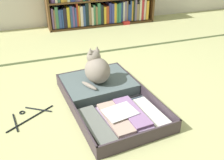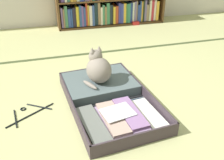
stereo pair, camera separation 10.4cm
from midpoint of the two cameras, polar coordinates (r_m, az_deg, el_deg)
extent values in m
plane|color=tan|center=(1.77, -0.21, -8.78)|extent=(10.00, 10.00, 0.00)
cube|color=#3E4A29|center=(2.77, -8.60, 5.79)|extent=(4.80, 0.05, 0.00)
cube|color=brown|center=(3.63, -15.72, 16.83)|extent=(0.03, 0.29, 0.75)
cube|color=brown|center=(3.86, -3.08, 12.96)|extent=(1.57, 0.29, 0.02)
cube|color=slate|center=(3.67, -14.61, 13.86)|extent=(0.03, 0.25, 0.28)
cube|color=#8E6E4C|center=(3.67, -14.17, 13.79)|extent=(0.02, 0.25, 0.26)
cube|color=#437C55|center=(3.68, -13.71, 14.15)|extent=(0.04, 0.25, 0.30)
cube|color=#314996|center=(3.69, -13.01, 13.95)|extent=(0.04, 0.25, 0.26)
cube|color=#2C4A8E|center=(3.69, -12.47, 14.00)|extent=(0.02, 0.25, 0.25)
cube|color=#221E2C|center=(3.70, -11.91, 14.19)|extent=(0.04, 0.25, 0.27)
cube|color=gold|center=(3.71, -11.19, 14.37)|extent=(0.04, 0.25, 0.28)
cube|color=#2F4C87|center=(3.70, -10.56, 14.53)|extent=(0.03, 0.25, 0.29)
cube|color=#724D96|center=(3.70, -10.09, 14.53)|extent=(0.02, 0.25, 0.29)
cube|color=#334A8F|center=(3.72, -9.60, 14.47)|extent=(0.03, 0.25, 0.27)
cube|color=#B93B27|center=(3.73, -9.21, 14.95)|extent=(0.02, 0.25, 0.32)
cube|color=gold|center=(3.73, -8.81, 14.78)|extent=(0.02, 0.25, 0.29)
cube|color=silver|center=(3.73, -8.26, 14.72)|extent=(0.04, 0.25, 0.28)
cube|color=#375093|center=(3.73, -7.69, 14.81)|extent=(0.03, 0.25, 0.29)
cube|color=#17272B|center=(3.75, -7.06, 15.16)|extent=(0.04, 0.25, 0.32)
cube|color=#9C7956|center=(3.76, -6.41, 15.24)|extent=(0.03, 0.25, 0.31)
cube|color=beige|center=(3.76, -5.82, 14.78)|extent=(0.03, 0.25, 0.25)
cube|color=#498B62|center=(3.78, -5.38, 15.07)|extent=(0.03, 0.25, 0.28)
cube|color=#91754E|center=(3.78, -4.86, 14.93)|extent=(0.02, 0.25, 0.26)
cube|color=#3C8057|center=(3.79, -4.34, 15.34)|extent=(0.04, 0.25, 0.30)
cube|color=#202A30|center=(3.81, -3.66, 15.21)|extent=(0.04, 0.25, 0.27)
cube|color=gold|center=(3.81, -2.96, 15.04)|extent=(0.03, 0.25, 0.25)
cube|color=#AE4327|center=(3.83, -2.40, 15.16)|extent=(0.04, 0.25, 0.25)
cube|color=#3B3B93|center=(3.84, -1.79, 15.52)|extent=(0.03, 0.25, 0.29)
cube|color=#373E93|center=(3.84, -1.20, 15.45)|extent=(0.04, 0.25, 0.28)
cube|color=yellow|center=(3.86, -0.63, 15.54)|extent=(0.04, 0.25, 0.28)
cube|color=#3C8051|center=(3.87, -0.13, 15.49)|extent=(0.02, 0.25, 0.27)
cube|color=#367B62|center=(3.88, 0.35, 15.59)|extent=(0.04, 0.25, 0.28)
cube|color=navy|center=(3.91, 0.83, 15.73)|extent=(0.03, 0.25, 0.29)
cube|color=silver|center=(3.90, 1.34, 15.75)|extent=(0.02, 0.25, 0.29)
cube|color=slate|center=(3.91, 1.74, 15.85)|extent=(0.03, 0.25, 0.30)
cube|color=#8C7152|center=(3.93, 2.10, 15.95)|extent=(0.02, 0.25, 0.31)
cube|color=navy|center=(3.94, 2.53, 15.55)|extent=(0.03, 0.25, 0.25)
cube|color=#324D8F|center=(3.96, 2.94, 15.99)|extent=(0.02, 0.25, 0.31)
cube|color=gold|center=(3.97, 3.28, 15.95)|extent=(0.02, 0.25, 0.30)
cube|color=#202A21|center=(3.96, 3.67, 16.08)|extent=(0.02, 0.25, 0.32)
cube|color=slate|center=(3.98, 4.00, 16.11)|extent=(0.04, 0.25, 0.31)
cube|color=#927A5C|center=(4.01, 4.51, 15.68)|extent=(0.04, 0.25, 0.25)
cube|color=silver|center=(4.01, 5.12, 16.10)|extent=(0.03, 0.25, 0.31)
cube|color=#BA303D|center=(4.04, 5.57, 16.13)|extent=(0.04, 0.25, 0.30)
cube|color=beige|center=(4.05, 6.12, 16.18)|extent=(0.03, 0.25, 0.30)
cube|color=gold|center=(4.06, 6.70, 16.05)|extent=(0.04, 0.25, 0.29)
cube|color=#3D313A|center=(1.72, 0.98, -9.80)|extent=(0.62, 0.52, 0.01)
cube|color=#3D313A|center=(1.54, 4.82, -13.48)|extent=(0.58, 0.06, 0.10)
cube|color=#3D313A|center=(1.62, -8.40, -11.15)|extent=(0.05, 0.48, 0.10)
cube|color=#3D313A|center=(1.81, 9.27, -6.24)|extent=(0.05, 0.48, 0.10)
cube|color=#494F56|center=(1.71, 0.99, -9.54)|extent=(0.60, 0.50, 0.01)
cube|color=#3D313A|center=(2.08, -4.65, -2.23)|extent=(0.62, 0.52, 0.01)
cube|color=#3D313A|center=(2.25, -6.76, 1.53)|extent=(0.58, 0.06, 0.10)
cube|color=#3D313A|center=(2.00, -12.44, -2.90)|extent=(0.05, 0.48, 0.10)
cube|color=#3D313A|center=(2.16, 2.44, 0.40)|extent=(0.05, 0.48, 0.10)
cube|color=#494F56|center=(2.08, -4.67, -1.99)|extent=(0.60, 0.50, 0.01)
cylinder|color=black|center=(1.89, -2.13, -5.36)|extent=(0.56, 0.06, 0.02)
cube|color=tan|center=(1.64, -5.36, -11.12)|extent=(0.14, 0.40, 0.02)
cube|color=#9B779A|center=(1.63, -5.33, -10.63)|extent=(0.17, 0.38, 0.01)
cube|color=slate|center=(1.62, -5.56, -10.28)|extent=(0.18, 0.42, 0.01)
cube|color=silver|center=(1.69, -1.23, -9.68)|extent=(0.17, 0.36, 0.02)
cube|color=gray|center=(1.66, -1.20, -9.57)|extent=(0.17, 0.39, 0.02)
cube|color=tan|center=(1.66, -1.05, -8.74)|extent=(0.15, 0.38, 0.02)
cube|color=#A6AA85|center=(1.73, 2.99, -8.54)|extent=(0.16, 0.39, 0.02)
cube|color=#967CA3|center=(1.71, 3.19, -8.15)|extent=(0.14, 0.37, 0.02)
cube|color=#926BA1|center=(1.70, 2.87, -7.41)|extent=(0.15, 0.37, 0.02)
cube|color=#1A2635|center=(1.78, 6.83, -7.65)|extent=(0.17, 0.42, 0.01)
cube|color=silver|center=(1.77, 7.03, -7.30)|extent=(0.16, 0.36, 0.02)
cube|color=white|center=(1.68, 0.07, -7.39)|extent=(0.24, 0.20, 0.01)
cube|color=#515F62|center=(2.06, -4.71, -1.05)|extent=(0.59, 0.49, 0.09)
torus|color=white|center=(2.01, -6.97, -0.63)|extent=(0.10, 0.10, 0.01)
cylinder|color=black|center=(2.21, -10.62, 0.58)|extent=(0.02, 0.02, 0.09)
cylinder|color=black|center=(2.29, -2.85, 2.19)|extent=(0.02, 0.02, 0.09)
cube|color=red|center=(1.56, 5.38, -13.33)|extent=(0.04, 0.01, 0.02)
cube|color=red|center=(1.58, 8.13, -11.98)|extent=(0.03, 0.00, 0.02)
cube|color=#DC3A36|center=(1.58, 6.41, -13.40)|extent=(0.03, 0.00, 0.02)
ellipsoid|color=gray|center=(1.96, -4.92, 2.18)|extent=(0.24, 0.27, 0.21)
ellipsoid|color=gray|center=(2.03, -5.73, 1.66)|extent=(0.15, 0.11, 0.11)
sphere|color=gray|center=(1.95, -5.78, 5.31)|extent=(0.11, 0.11, 0.11)
cone|color=gray|center=(1.94, -5.00, 7.18)|extent=(0.04, 0.04, 0.04)
cone|color=gray|center=(1.91, -6.60, 6.77)|extent=(0.04, 0.04, 0.04)
sphere|color=yellow|center=(2.00, -5.93, 6.05)|extent=(0.02, 0.02, 0.02)
sphere|color=yellow|center=(1.98, -6.95, 5.78)|extent=(0.02, 0.02, 0.02)
ellipsoid|color=gray|center=(1.92, -6.86, -1.32)|extent=(0.10, 0.17, 0.03)
cylinder|color=black|center=(1.86, -19.78, -8.32)|extent=(0.33, 0.21, 0.01)
cylinder|color=black|center=(1.86, -22.99, -9.08)|extent=(0.04, 0.21, 0.01)
cylinder|color=black|center=(1.93, -18.16, -6.52)|extent=(0.18, 0.13, 0.01)
torus|color=black|center=(1.94, -21.56, -7.02)|extent=(0.06, 0.06, 0.01)
cube|color=red|center=(3.84, 2.47, 13.10)|extent=(0.10, 0.07, 0.05)
camera|label=1|loc=(0.05, -91.66, -0.93)|focal=39.53mm
camera|label=2|loc=(0.05, 88.34, 0.93)|focal=39.53mm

